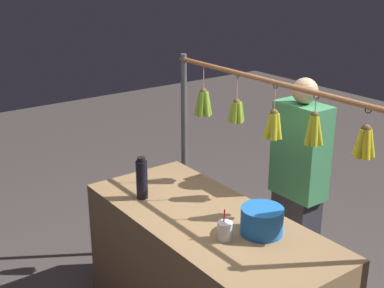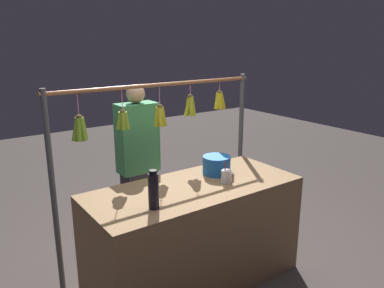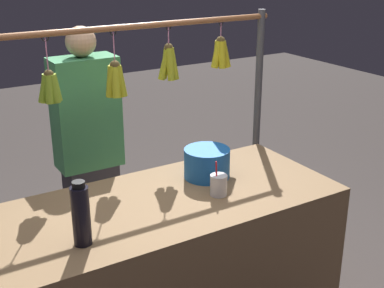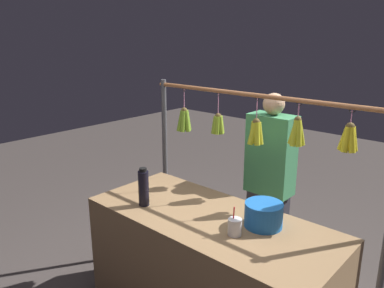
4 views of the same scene
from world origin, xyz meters
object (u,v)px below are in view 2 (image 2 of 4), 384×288
object	(u,v)px
drink_cup	(226,176)
blue_bucket	(217,165)
vendor_person	(138,168)
water_bottle	(154,190)

from	to	relation	value
drink_cup	blue_bucket	bearing A→B (deg)	-108.05
blue_bucket	vendor_person	size ratio (longest dim) A/B	0.15
water_bottle	vendor_person	world-z (taller)	vendor_person
drink_cup	vendor_person	xyz separation A→B (m)	(0.31, -0.92, -0.13)
water_bottle	vendor_person	distance (m)	1.10
blue_bucket	drink_cup	xyz separation A→B (m)	(0.07, 0.21, -0.02)
water_bottle	vendor_person	bearing A→B (deg)	-112.09
blue_bucket	drink_cup	distance (m)	0.22
drink_cup	vendor_person	distance (m)	0.98
blue_bucket	drink_cup	world-z (taller)	drink_cup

